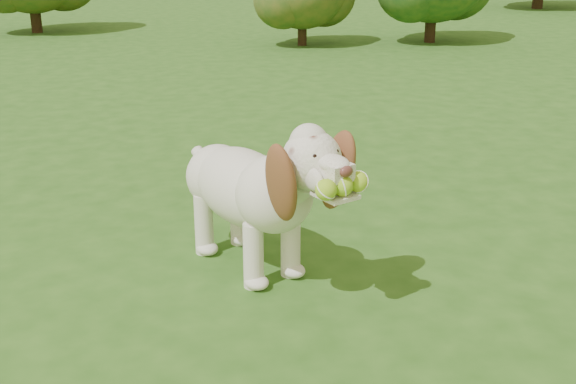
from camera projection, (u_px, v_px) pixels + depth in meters
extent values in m
plane|color=#264F16|center=(142.00, 286.00, 3.46)|extent=(80.00, 80.00, 0.00)
ellipsoid|color=silver|center=(244.00, 187.00, 3.57)|extent=(0.63, 0.80, 0.38)
ellipsoid|color=silver|center=(274.00, 194.00, 3.35)|extent=(0.49, 0.49, 0.37)
ellipsoid|color=silver|center=(218.00, 176.00, 3.76)|extent=(0.44, 0.44, 0.34)
cylinder|color=silver|center=(292.00, 183.00, 3.21)|extent=(0.30, 0.34, 0.29)
sphere|color=silver|center=(312.00, 160.00, 3.05)|extent=(0.34, 0.34, 0.26)
sphere|color=silver|center=(309.00, 143.00, 3.05)|extent=(0.22, 0.22, 0.17)
cube|color=silver|center=(333.00, 170.00, 2.94)|extent=(0.16, 0.18, 0.07)
ellipsoid|color=#592D28|center=(346.00, 172.00, 2.88)|extent=(0.07, 0.06, 0.05)
cube|color=silver|center=(335.00, 195.00, 2.97)|extent=(0.19, 0.21, 0.02)
ellipsoid|color=brown|center=(281.00, 183.00, 3.00)|extent=(0.19, 0.28, 0.40)
ellipsoid|color=brown|center=(337.00, 170.00, 3.17)|extent=(0.23, 0.23, 0.40)
cylinder|color=silver|center=(204.00, 161.00, 3.87)|extent=(0.13, 0.19, 0.14)
cylinder|color=silver|center=(253.00, 256.00, 3.41)|extent=(0.13, 0.13, 0.32)
cylinder|color=silver|center=(291.00, 245.00, 3.52)|extent=(0.13, 0.13, 0.32)
cylinder|color=silver|center=(204.00, 224.00, 3.77)|extent=(0.13, 0.13, 0.32)
cylinder|color=silver|center=(239.00, 215.00, 3.89)|extent=(0.13, 0.13, 0.32)
sphere|color=#9ED027|center=(326.00, 190.00, 2.87)|extent=(0.12, 0.12, 0.09)
sphere|color=#9ED027|center=(342.00, 186.00, 2.91)|extent=(0.12, 0.12, 0.09)
sphere|color=#9ED027|center=(358.00, 182.00, 2.96)|extent=(0.12, 0.12, 0.09)
cylinder|color=#382314|center=(302.00, 31.00, 10.61)|extent=(0.13, 0.13, 0.43)
cylinder|color=#382314|center=(431.00, 25.00, 10.88)|extent=(0.16, 0.16, 0.52)
cylinder|color=#382314|center=(36.00, 15.00, 11.91)|extent=(0.17, 0.17, 0.56)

